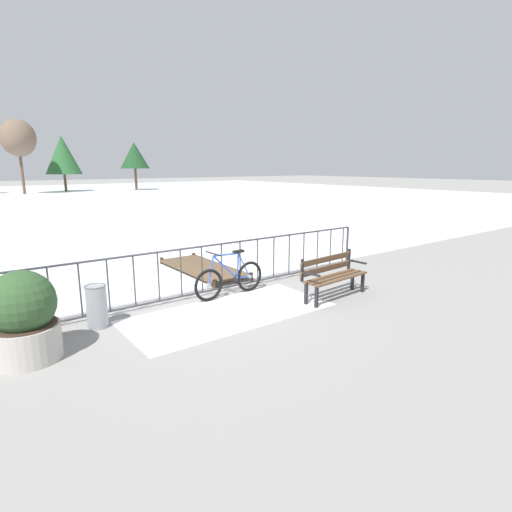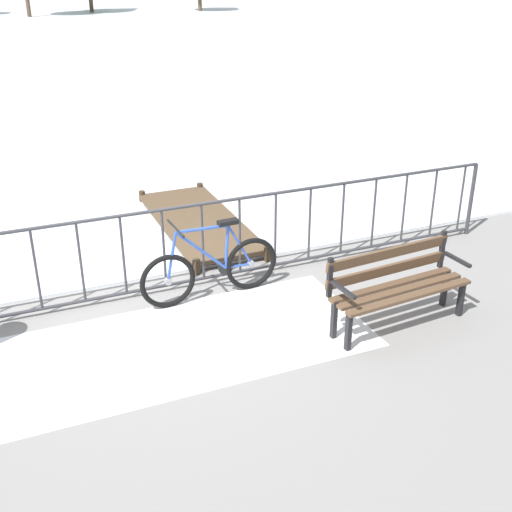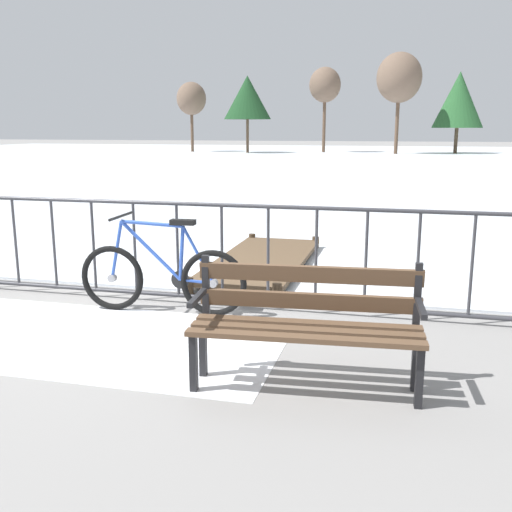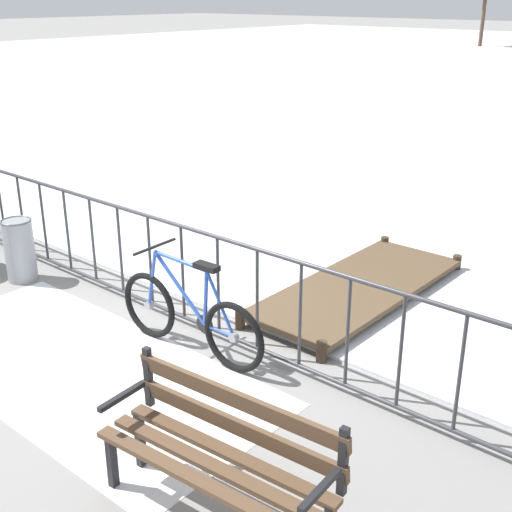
{
  "view_description": "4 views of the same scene",
  "coord_description": "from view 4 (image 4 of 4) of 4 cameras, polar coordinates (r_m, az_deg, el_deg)",
  "views": [
    {
      "loc": [
        -4.05,
        -7.23,
        2.66
      ],
      "look_at": [
        1.22,
        -0.23,
        0.73
      ],
      "focal_mm": 28.78,
      "sensor_mm": 36.0,
      "label": 1
    },
    {
      "loc": [
        -1.72,
        -6.8,
        3.73
      ],
      "look_at": [
        0.79,
        -0.9,
        0.71
      ],
      "focal_mm": 45.62,
      "sensor_mm": 36.0,
      "label": 2
    },
    {
      "loc": [
        2.71,
        -5.57,
        1.8
      ],
      "look_at": [
        1.37,
        -0.21,
        0.6
      ],
      "focal_mm": 41.25,
      "sensor_mm": 36.0,
      "label": 3
    },
    {
      "loc": [
        4.48,
        -4.13,
        3.12
      ],
      "look_at": [
        0.63,
        0.37,
        0.79
      ],
      "focal_mm": 47.03,
      "sensor_mm": 36.0,
      "label": 4
    }
  ],
  "objects": [
    {
      "name": "trash_bin",
      "position": [
        8.16,
        -19.47,
        0.52
      ],
      "size": [
        0.35,
        0.35,
        0.73
      ],
      "color": "gray",
      "rests_on": "ground"
    },
    {
      "name": "ground_plane",
      "position": [
        6.84,
        -6.07,
        -5.8
      ],
      "size": [
        160.0,
        160.0,
        0.0
      ],
      "primitive_type": "plane",
      "color": "gray"
    },
    {
      "name": "wooden_dock",
      "position": [
        7.43,
        8.72,
        -2.62
      ],
      "size": [
        1.1,
        2.9,
        0.2
      ],
      "color": "brown",
      "rests_on": "ground"
    },
    {
      "name": "snow_patch",
      "position": [
        6.27,
        -14.84,
        -9.12
      ],
      "size": [
        3.85,
        1.74,
        0.01
      ],
      "primitive_type": "cube",
      "color": "white",
      "rests_on": "ground"
    },
    {
      "name": "park_bench",
      "position": [
        4.3,
        -2.95,
        -15.95
      ],
      "size": [
        1.63,
        0.61,
        0.89
      ],
      "color": "brown",
      "rests_on": "ground"
    },
    {
      "name": "railing_fence",
      "position": [
        6.6,
        -6.26,
        -1.47
      ],
      "size": [
        9.06,
        0.06,
        1.07
      ],
      "color": "#38383D",
      "rests_on": "ground"
    },
    {
      "name": "bicycle_near_railing",
      "position": [
        6.16,
        -5.67,
        -5.17
      ],
      "size": [
        1.71,
        0.52,
        0.97
      ],
      "color": "black",
      "rests_on": "ground"
    }
  ]
}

